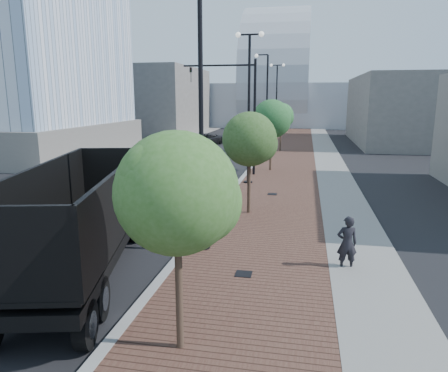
% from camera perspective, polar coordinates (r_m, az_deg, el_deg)
% --- Properties ---
extents(sidewalk, '(7.00, 140.00, 0.12)m').
position_cam_1_polar(sidewalk, '(44.10, 10.28, 4.86)').
color(sidewalk, '#4C2D23').
rests_on(sidewalk, ground).
extents(concrete_strip, '(2.40, 140.00, 0.13)m').
position_cam_1_polar(concrete_strip, '(44.14, 13.79, 4.72)').
color(concrete_strip, slate).
rests_on(concrete_strip, ground).
extents(curb, '(0.30, 140.00, 0.14)m').
position_cam_1_polar(curb, '(44.28, 5.73, 5.04)').
color(curb, gray).
rests_on(curb, ground).
extents(west_sidewalk, '(4.00, 140.00, 0.12)m').
position_cam_1_polar(west_sidewalk, '(47.29, -10.22, 5.34)').
color(west_sidewalk, slate).
rests_on(west_sidewalk, ground).
extents(dump_truck, '(5.63, 13.58, 3.46)m').
position_cam_1_polar(dump_truck, '(16.76, -15.40, -2.09)').
color(dump_truck, black).
rests_on(dump_truck, ground).
extents(white_sedan, '(2.94, 4.21, 1.32)m').
position_cam_1_polar(white_sedan, '(28.29, -6.62, 2.26)').
color(white_sedan, white).
rests_on(white_sedan, ground).
extents(dark_car_mid, '(3.79, 5.28, 1.33)m').
position_cam_1_polar(dark_car_mid, '(48.72, -2.53, 6.43)').
color(dark_car_mid, black).
rests_on(dark_car_mid, ground).
extents(dark_car_far, '(1.84, 4.39, 1.27)m').
position_cam_1_polar(dark_car_far, '(57.69, 3.05, 7.26)').
color(dark_car_far, black).
rests_on(dark_car_far, ground).
extents(pedestrian, '(0.72, 0.53, 1.79)m').
position_cam_1_polar(pedestrian, '(13.87, 16.57, -7.56)').
color(pedestrian, black).
rests_on(pedestrian, ground).
extents(streetlight_1, '(1.44, 0.56, 9.21)m').
position_cam_1_polar(streetlight_1, '(14.27, -3.60, 7.66)').
color(streetlight_1, black).
rests_on(streetlight_1, ground).
extents(streetlight_2, '(1.72, 0.56, 9.28)m').
position_cam_1_polar(streetlight_2, '(26.01, 3.44, 10.68)').
color(streetlight_2, black).
rests_on(streetlight_2, ground).
extents(streetlight_3, '(1.44, 0.56, 9.21)m').
position_cam_1_polar(streetlight_3, '(37.95, 5.73, 10.35)').
color(streetlight_3, black).
rests_on(streetlight_3, ground).
extents(streetlight_4, '(1.72, 0.56, 9.28)m').
position_cam_1_polar(streetlight_4, '(49.89, 7.22, 11.25)').
color(streetlight_4, black).
rests_on(streetlight_4, ground).
extents(traffic_mast, '(5.09, 0.20, 8.00)m').
position_cam_1_polar(traffic_mast, '(29.10, 2.46, 11.16)').
color(traffic_mast, black).
rests_on(traffic_mast, ground).
extents(tree_0, '(2.55, 2.53, 4.82)m').
position_cam_1_polar(tree_0, '(8.38, -6.17, -1.03)').
color(tree_0, '#382619').
rests_on(tree_0, ground).
extents(tree_1, '(2.53, 2.50, 4.83)m').
position_cam_1_polar(tree_1, '(19.04, 3.69, 6.42)').
color(tree_1, '#382619').
rests_on(tree_1, ground).
extents(tree_2, '(2.86, 2.86, 5.34)m').
position_cam_1_polar(tree_2, '(30.93, 6.63, 9.13)').
color(tree_2, '#382619').
rests_on(tree_2, ground).
extents(tree_3, '(2.54, 2.52, 4.94)m').
position_cam_1_polar(tree_3, '(42.90, 7.93, 9.58)').
color(tree_3, '#382619').
rests_on(tree_3, ground).
extents(tower_podium, '(19.00, 19.00, 3.00)m').
position_cam_1_polar(tower_podium, '(45.65, -27.09, 5.80)').
color(tower_podium, '#65605A').
rests_on(tower_podium, ground).
extents(convention_center, '(50.00, 30.00, 50.00)m').
position_cam_1_polar(convention_center, '(88.98, 7.34, 12.32)').
color(convention_center, '#ABAFB5').
rests_on(convention_center, ground).
extents(commercial_block_nw, '(14.00, 20.00, 10.00)m').
position_cam_1_polar(commercial_block_nw, '(68.17, -9.80, 11.51)').
color(commercial_block_nw, '#64605A').
rests_on(commercial_block_nw, ground).
extents(commercial_block_ne, '(12.00, 22.00, 8.00)m').
position_cam_1_polar(commercial_block_ne, '(55.09, 23.93, 9.55)').
color(commercial_block_ne, '#5F5B55').
rests_on(commercial_block_ne, ground).
extents(utility_cover_1, '(0.50, 0.50, 0.02)m').
position_cam_1_polar(utility_cover_1, '(13.01, 2.72, -11.99)').
color(utility_cover_1, black).
rests_on(utility_cover_1, sidewalk).
extents(utility_cover_2, '(0.50, 0.50, 0.02)m').
position_cam_1_polar(utility_cover_2, '(23.44, 6.67, -1.10)').
color(utility_cover_2, black).
rests_on(utility_cover_2, sidewalk).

